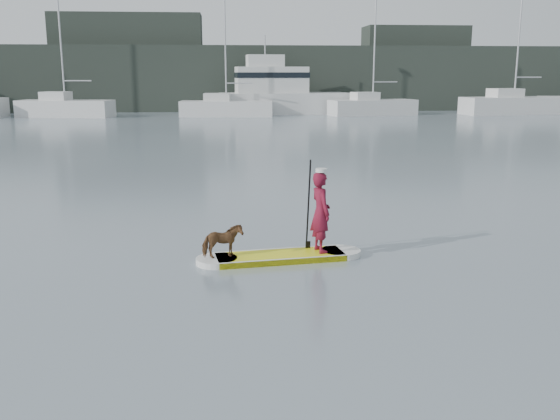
{
  "coord_description": "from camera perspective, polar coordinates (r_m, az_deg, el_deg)",
  "views": [
    {
      "loc": [
        -0.81,
        -8.49,
        3.61
      ],
      "look_at": [
        0.19,
        3.22,
        1.0
      ],
      "focal_mm": 40.0,
      "sensor_mm": 36.0,
      "label": 1
    }
  ],
  "objects": [
    {
      "name": "shore_building_east",
      "position": [
        65.26,
        12.13,
        12.58
      ],
      "size": [
        10.0,
        4.0,
        8.0
      ],
      "primitive_type": "cube",
      "color": "black",
      "rests_on": "ground"
    },
    {
      "name": "sailboat_d",
      "position": [
        52.54,
        -4.99,
        9.4
      ],
      "size": [
        7.73,
        2.83,
        11.19
      ],
      "rotation": [
        0.0,
        0.0,
        -0.06
      ],
      "color": "silver",
      "rests_on": "ground"
    },
    {
      "name": "paddle",
      "position": [
        12.5,
        2.6,
        -0.49
      ],
      "size": [
        0.1,
        0.3,
        2.0
      ],
      "rotation": [
        0.0,
        0.0,
        0.14
      ],
      "color": "black",
      "rests_on": "ground"
    },
    {
      "name": "paddleboard",
      "position": [
        12.28,
        0.0,
        -4.29
      ],
      "size": [
        3.28,
        1.14,
        0.12
      ],
      "rotation": [
        0.0,
        0.0,
        0.14
      ],
      "color": "yellow",
      "rests_on": "ground"
    },
    {
      "name": "sailboat_e",
      "position": [
        54.45,
        8.41,
        9.39
      ],
      "size": [
        7.75,
        3.89,
        10.75
      ],
      "rotation": [
        0.0,
        0.0,
        0.21
      ],
      "color": "silver",
      "rests_on": "ground"
    },
    {
      "name": "motor_yacht_a",
      "position": [
        55.52,
        -0.15,
        10.72
      ],
      "size": [
        11.41,
        4.46,
        6.69
      ],
      "rotation": [
        0.0,
        0.0,
        0.09
      ],
      "color": "silver",
      "rests_on": "ground"
    },
    {
      "name": "shore_mass",
      "position": [
        61.5,
        -4.25,
        11.91
      ],
      "size": [
        90.0,
        6.0,
        6.0
      ],
      "primitive_type": "cube",
      "color": "black",
      "rests_on": "ground"
    },
    {
      "name": "paddler",
      "position": [
        12.26,
        3.73,
        -0.2
      ],
      "size": [
        0.52,
        0.66,
        1.59
      ],
      "primitive_type": "imported",
      "rotation": [
        0.0,
        0.0,
        1.83
      ],
      "color": "maroon",
      "rests_on": "paddleboard"
    },
    {
      "name": "sailboat_f",
      "position": [
        58.89,
        20.52,
        9.13
      ],
      "size": [
        9.59,
        4.15,
        13.89
      ],
      "rotation": [
        0.0,
        0.0,
        0.16
      ],
      "color": "silver",
      "rests_on": "ground"
    },
    {
      "name": "shore_building_west",
      "position": [
        63.17,
        -13.64,
        12.98
      ],
      "size": [
        14.0,
        4.0,
        9.0
      ],
      "primitive_type": "cube",
      "color": "black",
      "rests_on": "ground"
    },
    {
      "name": "ground",
      "position": [
        9.26,
        0.51,
        -10.42
      ],
      "size": [
        140.0,
        140.0,
        0.0
      ],
      "primitive_type": "plane",
      "color": "slate",
      "rests_on": "ground"
    },
    {
      "name": "white_cap",
      "position": [
        12.1,
        3.79,
        3.64
      ],
      "size": [
        0.22,
        0.22,
        0.07
      ],
      "primitive_type": "cylinder",
      "color": "silver",
      "rests_on": "paddler"
    },
    {
      "name": "sailboat_c",
      "position": [
        54.59,
        -19.09,
        8.89
      ],
      "size": [
        7.92,
        3.85,
        10.89
      ],
      "rotation": [
        0.0,
        0.0,
        -0.18
      ],
      "color": "silver",
      "rests_on": "ground"
    },
    {
      "name": "dog",
      "position": [
        11.98,
        -5.29,
        -2.86
      ],
      "size": [
        0.83,
        0.56,
        0.64
      ],
      "primitive_type": "imported",
      "rotation": [
        0.0,
        0.0,
        1.88
      ],
      "color": "brown",
      "rests_on": "paddleboard"
    }
  ]
}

